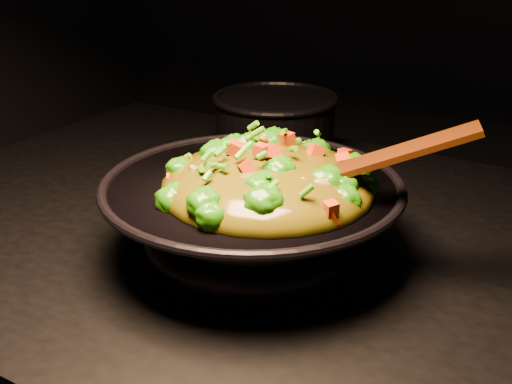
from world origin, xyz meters
The scene contains 4 objects.
wok centered at (0.09, -0.10, 0.96)m, with size 0.39×0.39×0.11m, color black, non-canonical shape.
stir_fry centered at (0.11, -0.11, 1.06)m, with size 0.28×0.28×0.10m, color #267D08, non-canonical shape.
spatula centered at (0.23, -0.08, 1.06)m, with size 0.29×0.04×0.01m, color #381305.
back_pot centered at (-0.08, 0.26, 0.97)m, with size 0.23×0.23×0.13m, color black.
Camera 1 is at (0.50, -0.77, 1.34)m, focal length 45.00 mm.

